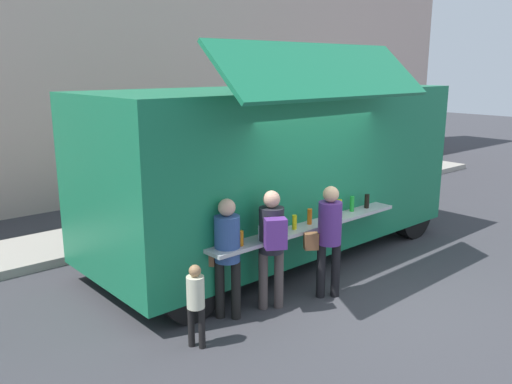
{
  "coord_description": "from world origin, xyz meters",
  "views": [
    {
      "loc": [
        -5.61,
        -4.39,
        3.19
      ],
      "look_at": [
        -0.47,
        1.63,
        1.3
      ],
      "focal_mm": 36.67,
      "sensor_mm": 36.0,
      "label": 1
    }
  ],
  "objects_px": {
    "trash_bin": "(332,176)",
    "customer_mid_with_backpack": "(272,238)",
    "food_truck_main": "(278,166)",
    "customer_rear_waiting": "(226,249)",
    "child_near_queue": "(196,299)",
    "customer_front_ordering": "(329,232)"
  },
  "relations": [
    {
      "from": "trash_bin",
      "to": "customer_mid_with_backpack",
      "type": "bearing_deg",
      "value": -145.33
    },
    {
      "from": "food_truck_main",
      "to": "customer_rear_waiting",
      "type": "relative_size",
      "value": 4.09
    },
    {
      "from": "customer_mid_with_backpack",
      "to": "child_near_queue",
      "type": "distance_m",
      "value": 1.4
    },
    {
      "from": "customer_mid_with_backpack",
      "to": "customer_rear_waiting",
      "type": "distance_m",
      "value": 0.64
    },
    {
      "from": "trash_bin",
      "to": "child_near_queue",
      "type": "height_order",
      "value": "child_near_queue"
    },
    {
      "from": "food_truck_main",
      "to": "customer_mid_with_backpack",
      "type": "distance_m",
      "value": 2.27
    },
    {
      "from": "food_truck_main",
      "to": "trash_bin",
      "type": "xyz_separation_m",
      "value": [
        4.08,
        2.32,
        -1.1
      ]
    },
    {
      "from": "customer_mid_with_backpack",
      "to": "child_near_queue",
      "type": "xyz_separation_m",
      "value": [
        -1.33,
        -0.17,
        -0.39
      ]
    },
    {
      "from": "customer_front_ordering",
      "to": "customer_rear_waiting",
      "type": "bearing_deg",
      "value": 106.97
    },
    {
      "from": "trash_bin",
      "to": "child_near_queue",
      "type": "xyz_separation_m",
      "value": [
        -6.96,
        -4.06,
        0.14
      ]
    },
    {
      "from": "customer_front_ordering",
      "to": "child_near_queue",
      "type": "height_order",
      "value": "customer_front_ordering"
    },
    {
      "from": "customer_mid_with_backpack",
      "to": "child_near_queue",
      "type": "bearing_deg",
      "value": 127.3
    },
    {
      "from": "trash_bin",
      "to": "customer_mid_with_backpack",
      "type": "relative_size",
      "value": 0.57
    },
    {
      "from": "child_near_queue",
      "to": "customer_front_ordering",
      "type": "bearing_deg",
      "value": -32.75
    },
    {
      "from": "trash_bin",
      "to": "customer_front_ordering",
      "type": "distance_m",
      "value": 6.31
    },
    {
      "from": "customer_mid_with_backpack",
      "to": "customer_front_ordering",
      "type": "bearing_deg",
      "value": -74.03
    },
    {
      "from": "customer_rear_waiting",
      "to": "food_truck_main",
      "type": "bearing_deg",
      "value": -9.21
    },
    {
      "from": "customer_front_ordering",
      "to": "child_near_queue",
      "type": "distance_m",
      "value": 2.22
    },
    {
      "from": "child_near_queue",
      "to": "customer_mid_with_backpack",
      "type": "bearing_deg",
      "value": -24.25
    },
    {
      "from": "food_truck_main",
      "to": "trash_bin",
      "type": "bearing_deg",
      "value": 28.59
    },
    {
      "from": "food_truck_main",
      "to": "customer_front_ordering",
      "type": "xyz_separation_m",
      "value": [
        -0.68,
        -1.79,
        -0.61
      ]
    },
    {
      "from": "food_truck_main",
      "to": "customer_front_ordering",
      "type": "relative_size",
      "value": 4.07
    }
  ]
}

